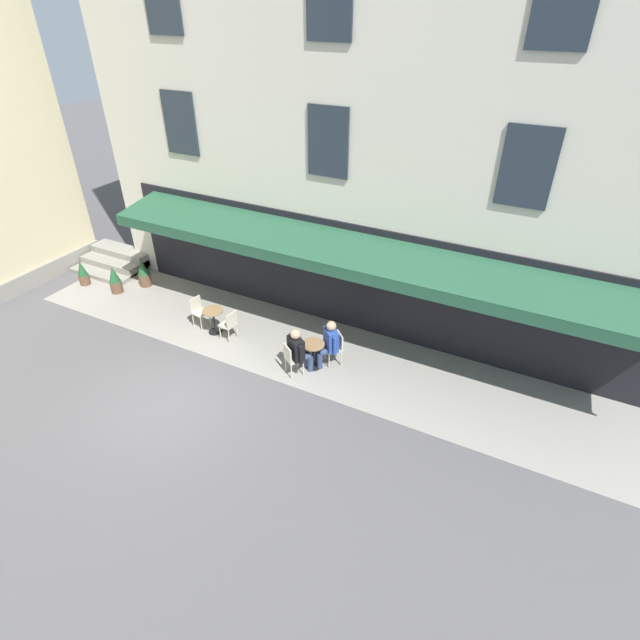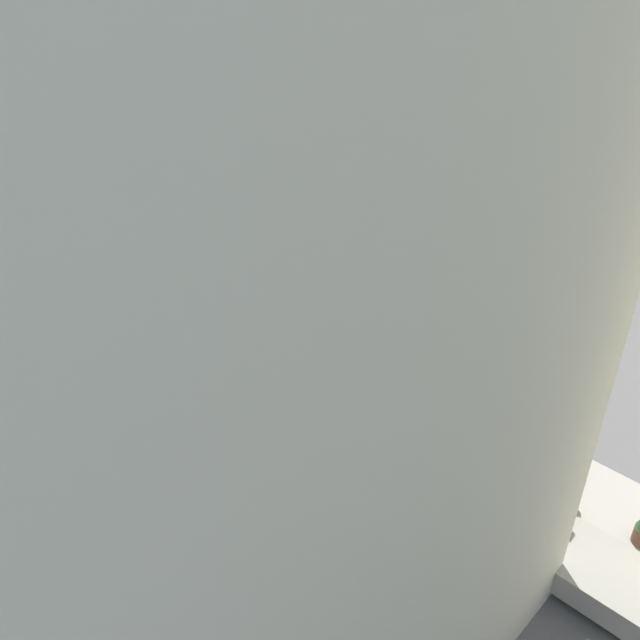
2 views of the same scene
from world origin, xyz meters
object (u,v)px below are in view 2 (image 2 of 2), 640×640
cafe_chair_cream_corner_left (267,316)px  cafe_chair_cream_under_awning (412,386)px  seated_patron_in_black (309,308)px  cafe_table_mid_terrace (292,318)px  parked_car_grey (321,178)px  cafe_chair_cream_back_row (317,313)px  seated_companion_in_blue (275,310)px  cafe_table_near_entrance (392,374)px  potted_plant_by_steps (567,485)px  cafe_chair_cream_corner_right (373,359)px  potted_plant_entrance_right (519,493)px

cafe_chair_cream_corner_left → cafe_chair_cream_under_awning: bearing=3.2°
cafe_chair_cream_corner_left → seated_patron_in_black: size_ratio=0.68×
cafe_table_mid_terrace → parked_car_grey: bearing=130.1°
cafe_chair_cream_back_row → seated_companion_in_blue: seated_companion_in_blue is taller
cafe_table_near_entrance → potted_plant_by_steps: bearing=-5.2°
cafe_chair_cream_under_awning → cafe_chair_cream_corner_left: bearing=-176.8°
cafe_chair_cream_corner_right → potted_plant_by_steps: 4.96m
cafe_chair_cream_under_awning → potted_plant_by_steps: 3.70m
seated_patron_in_black → cafe_chair_cream_corner_left: bearing=-130.3°
cafe_chair_cream_corner_right → cafe_table_mid_terrace: cafe_chair_cream_corner_right is taller
cafe_chair_cream_back_row → potted_plant_by_steps: bearing=-8.1°
cafe_chair_cream_corner_left → seated_companion_in_blue: size_ratio=0.69×
cafe_table_near_entrance → potted_plant_by_steps: (4.31, -0.39, -0.04)m
potted_plant_by_steps → parked_car_grey: (-13.87, 7.95, 0.26)m
cafe_table_near_entrance → seated_patron_in_black: 3.10m
potted_plant_by_steps → parked_car_grey: 15.99m
cafe_table_mid_terrace → seated_patron_in_black: size_ratio=0.56×
cafe_chair_cream_corner_right → potted_plant_by_steps: size_ratio=0.98×
cafe_table_mid_terrace → potted_plant_by_steps: size_ratio=0.81×
cafe_chair_cream_corner_right → cafe_chair_cream_corner_left: same height
cafe_chair_cream_corner_left → cafe_table_mid_terrace: bearing=45.7°
cafe_table_mid_terrace → potted_plant_by_steps: potted_plant_by_steps is taller
cafe_chair_cream_back_row → potted_plant_entrance_right: bearing=-15.0°
potted_plant_entrance_right → cafe_table_near_entrance: bearing=162.9°
cafe_table_near_entrance → parked_car_grey: (-9.56, 7.56, 0.22)m
cafe_chair_cream_under_awning → cafe_chair_cream_corner_left: size_ratio=1.00×
cafe_chair_cream_under_awning → parked_car_grey: parked_car_grey is taller
cafe_chair_cream_under_awning → potted_plant_entrance_right: (3.17, -1.07, -0.09)m
cafe_chair_cream_back_row → cafe_chair_cream_corner_left: size_ratio=1.00×
cafe_chair_cream_under_awning → cafe_table_mid_terrace: size_ratio=1.21×
cafe_chair_cream_corner_left → potted_plant_by_steps: 8.04m
potted_plant_entrance_right → parked_car_grey: (-13.36, 8.73, 0.25)m
potted_plant_by_steps → seated_companion_in_blue: bearing=178.5°
cafe_chair_cream_under_awning → cafe_table_mid_terrace: cafe_chair_cream_under_awning is taller
parked_car_grey → seated_patron_in_black: bearing=-47.5°
cafe_chair_cream_under_awning → potted_plant_entrance_right: 3.35m
cafe_chair_cream_under_awning → seated_patron_in_black: 3.73m
potted_plant_entrance_right → parked_car_grey: 15.96m
cafe_chair_cream_back_row → potted_plant_entrance_right: 6.98m
seated_companion_in_blue → cafe_chair_cream_corner_left: bearing=-134.3°
cafe_chair_cream_under_awning → cafe_chair_cream_corner_left: same height
cafe_chair_cream_corner_right → cafe_chair_cream_corner_left: size_ratio=1.00×
seated_patron_in_black → seated_companion_in_blue: 0.83m
cafe_table_mid_terrace → cafe_chair_cream_back_row: 0.63m
cafe_chair_cream_back_row → potted_plant_by_steps: potted_plant_by_steps is taller
cafe_chair_cream_under_awning → seated_companion_in_blue: size_ratio=0.69×
parked_car_grey → cafe_chair_cream_back_row: bearing=-46.3°
cafe_table_mid_terrace → parked_car_grey: (-6.27, 7.45, 0.22)m
cafe_table_mid_terrace → seated_companion_in_blue: bearing=-134.3°
cafe_table_near_entrance → parked_car_grey: bearing=141.7°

